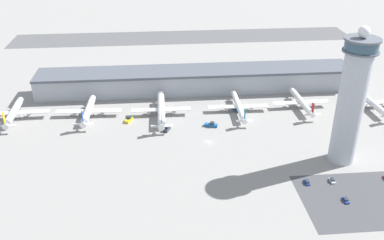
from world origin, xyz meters
The scene contains 18 objects.
ground_plane centered at (0.00, 0.00, 0.00)m, with size 1000.00×1000.00×0.00m, color gray.
terminal_building centered at (0.00, 70.00, 7.66)m, with size 211.15×25.00×15.13m.
runway_strip centered at (0.00, 196.24, 0.00)m, with size 316.72×44.00×0.01m, color #515154.
control_tower centered at (63.97, -23.02, 33.01)m, with size 16.12×16.12×68.07m.
parking_lot_surface centered at (66.01, -55.20, 0.00)m, with size 64.00×40.00×0.01m, color #424247.
airplane_gate_alpha centered at (-111.72, 36.83, 4.35)m, with size 40.71×36.17×12.80m.
airplane_gate_bravo centered at (-68.15, 36.23, 3.86)m, with size 39.12×37.04×12.41m.
airplane_gate_charlie centered at (-24.60, 33.40, 4.35)m, with size 35.50×45.90×13.41m.
airplane_gate_delta centered at (22.77, 34.70, 3.66)m, with size 37.23×41.44×10.91m.
airplane_gate_echo centered at (62.81, 36.58, 4.02)m, with size 35.39×37.86×11.66m.
airplane_gate_foxtrot centered at (105.95, 32.39, 3.99)m, with size 34.66×41.17×11.92m.
service_truck_catering centered at (3.61, 17.35, 1.01)m, with size 7.98×4.65×2.90m.
service_truck_fuel centered at (-21.94, 14.63, 1.07)m, with size 4.63×6.18×3.08m.
service_truck_baggage centered at (21.66, 36.95, 0.96)m, with size 5.88×8.42×2.76m.
service_truck_water centered at (-43.81, 28.22, 0.97)m, with size 4.95×7.02×2.80m.
car_yellow_taxi centered at (52.62, -41.26, 0.60)m, with size 1.99×4.38×1.53m.
car_grey_coupe centered at (53.06, -55.68, 0.55)m, with size 1.85×4.53×1.42m.
car_navy_sedan centered at (40.57, -41.44, 0.59)m, with size 1.80×4.41×1.52m.
Camera 1 is at (-26.56, -197.46, 116.99)m, focal length 40.00 mm.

